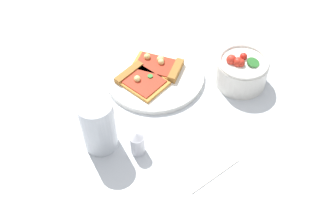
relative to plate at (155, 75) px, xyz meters
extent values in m
plane|color=silver|center=(-0.01, 0.02, -0.01)|extent=(2.40, 2.40, 0.00)
cylinder|color=white|center=(0.00, 0.00, 0.00)|extent=(0.26, 0.26, 0.01)
cube|color=gold|center=(-0.04, -0.02, 0.01)|extent=(0.13, 0.14, 0.01)
cube|color=#A36B2D|center=(-0.06, 0.02, 0.01)|extent=(0.09, 0.06, 0.01)
cube|color=#B22D19|center=(-0.04, -0.02, 0.02)|extent=(0.11, 0.12, 0.00)
sphere|color=#F2D87F|center=(-0.05, -0.02, 0.02)|extent=(0.02, 0.02, 0.02)
cylinder|color=#388433|center=(-0.02, -0.02, 0.02)|extent=(0.01, 0.01, 0.00)
cube|color=gold|center=(0.01, 0.02, 0.01)|extent=(0.14, 0.14, 0.01)
cube|color=#A36B2D|center=(0.05, -0.02, 0.02)|extent=(0.07, 0.07, 0.02)
cube|color=#B22D19|center=(0.01, 0.02, 0.02)|extent=(0.12, 0.12, 0.00)
sphere|color=#EAD172|center=(0.00, 0.05, 0.02)|extent=(0.02, 0.02, 0.02)
sphere|color=#F2D87F|center=(0.03, 0.01, 0.02)|extent=(0.02, 0.02, 0.02)
sphere|color=#F2D87F|center=(0.03, 0.03, 0.02)|extent=(0.02, 0.02, 0.02)
cylinder|color=white|center=(0.20, -0.10, 0.03)|extent=(0.13, 0.13, 0.07)
torus|color=white|center=(0.20, -0.10, 0.06)|extent=(0.13, 0.13, 0.01)
sphere|color=red|center=(0.17, -0.08, 0.07)|extent=(0.03, 0.03, 0.03)
sphere|color=red|center=(0.21, -0.08, 0.07)|extent=(0.02, 0.02, 0.02)
sphere|color=red|center=(0.18, -0.10, 0.07)|extent=(0.02, 0.02, 0.02)
sphere|color=red|center=(0.19, -0.10, 0.07)|extent=(0.02, 0.02, 0.02)
cylinder|color=#2D722D|center=(0.22, -0.11, 0.07)|extent=(0.04, 0.04, 0.01)
cylinder|color=silver|center=(-0.19, -0.16, 0.06)|extent=(0.08, 0.08, 0.14)
cylinder|color=#592D0F|center=(-0.19, -0.16, 0.05)|extent=(0.07, 0.07, 0.11)
cube|color=silver|center=(0.00, -0.28, -0.01)|extent=(0.16, 0.15, 0.00)
cylinder|color=silver|center=(-0.12, -0.21, 0.02)|extent=(0.03, 0.03, 0.05)
cone|color=silver|center=(-0.12, -0.21, 0.05)|extent=(0.03, 0.03, 0.01)
camera|label=1|loc=(-0.25, -0.73, 0.78)|focal=44.84mm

